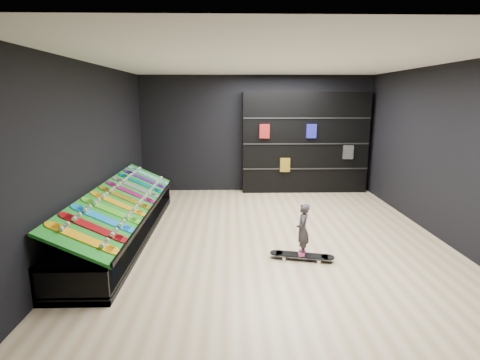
{
  "coord_description": "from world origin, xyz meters",
  "views": [
    {
      "loc": [
        -0.66,
        -6.29,
        2.43
      ],
      "look_at": [
        -0.5,
        0.2,
        1.0
      ],
      "focal_mm": 28.0,
      "sensor_mm": 36.0,
      "label": 1
    }
  ],
  "objects_px": {
    "back_shelving": "(305,143)",
    "floor_skateboard": "(302,257)",
    "display_rack": "(124,225)",
    "child": "(302,239)"
  },
  "relations": [
    {
      "from": "back_shelving",
      "to": "floor_skateboard",
      "type": "height_order",
      "value": "back_shelving"
    },
    {
      "from": "display_rack",
      "to": "floor_skateboard",
      "type": "xyz_separation_m",
      "value": [
        2.97,
        -0.98,
        -0.21
      ]
    },
    {
      "from": "back_shelving",
      "to": "floor_skateboard",
      "type": "xyz_separation_m",
      "value": [
        -0.84,
        -4.3,
        -1.25
      ]
    },
    {
      "from": "display_rack",
      "to": "back_shelving",
      "type": "relative_size",
      "value": 1.4
    },
    {
      "from": "display_rack",
      "to": "child",
      "type": "height_order",
      "value": "child"
    },
    {
      "from": "floor_skateboard",
      "to": "child",
      "type": "xyz_separation_m",
      "value": [
        0.0,
        -0.0,
        0.29
      ]
    },
    {
      "from": "back_shelving",
      "to": "display_rack",
      "type": "bearing_deg",
      "value": -138.93
    },
    {
      "from": "display_rack",
      "to": "back_shelving",
      "type": "bearing_deg",
      "value": 41.07
    },
    {
      "from": "display_rack",
      "to": "child",
      "type": "xyz_separation_m",
      "value": [
        2.97,
        -0.98,
        0.08
      ]
    },
    {
      "from": "back_shelving",
      "to": "floor_skateboard",
      "type": "bearing_deg",
      "value": -101.12
    }
  ]
}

